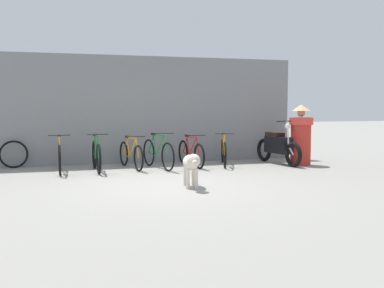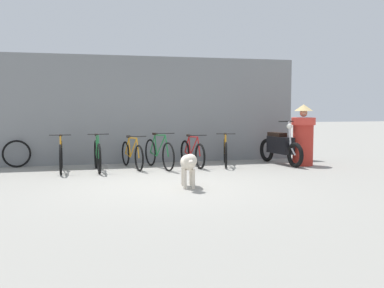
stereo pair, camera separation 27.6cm
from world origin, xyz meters
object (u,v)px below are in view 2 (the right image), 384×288
bicycle_1 (97,155)px  person_in_robes (303,135)px  bicycle_4 (192,153)px  motorcycle (280,147)px  bicycle_0 (61,156)px  spare_tire_left (17,154)px  bicycle_3 (159,153)px  bicycle_5 (225,152)px  bicycle_2 (132,154)px  stray_dog (188,163)px

bicycle_1 → person_in_robes: bearing=84.8°
bicycle_4 → motorcycle: bearing=79.1°
bicycle_0 → person_in_robes: (5.82, -0.39, 0.40)m
spare_tire_left → bicycle_4: bearing=-11.4°
bicycle_3 → bicycle_5: 1.71m
bicycle_4 → bicycle_5: size_ratio=0.99×
bicycle_1 → bicycle_3: (1.43, 0.05, 0.00)m
person_in_robes → spare_tire_left: bearing=-34.5°
bicycle_2 → bicycle_3: (0.62, -0.18, 0.03)m
bicycle_0 → spare_tire_left: 1.41m
bicycle_3 → bicycle_5: size_ratio=1.03×
bicycle_4 → person_in_robes: person_in_robes is taller
bicycle_5 → person_in_robes: bearing=92.3°
motorcycle → person_in_robes: (0.47, -0.31, 0.31)m
bicycle_1 → person_in_robes: person_in_robes is taller
stray_dog → bicycle_3: bearing=-170.9°
person_in_robes → bicycle_1: bearing=-26.9°
bicycle_5 → bicycle_4: bearing=-73.4°
bicycle_1 → bicycle_2: (0.81, 0.23, -0.03)m
person_in_robes → bicycle_4: bearing=-33.8°
bicycle_1 → motorcycle: motorcycle is taller
stray_dog → spare_tire_left: 4.96m
spare_tire_left → bicycle_0: bearing=-41.7°
bicycle_1 → bicycle_5: (3.14, 0.20, -0.01)m
bicycle_1 → bicycle_4: (2.29, 0.20, -0.03)m
person_in_robes → bicycle_5: bearing=-38.2°
bicycle_0 → bicycle_5: size_ratio=1.05×
bicycle_1 → bicycle_5: bearing=91.8°
bicycle_3 → spare_tire_left: bicycle_3 is taller
bicycle_4 → bicycle_5: 0.85m
bicycle_2 → bicycle_3: bicycle_3 is taller
person_in_robes → spare_tire_left: (-6.87, 1.33, -0.43)m
bicycle_1 → bicycle_4: bicycle_1 is taller
bicycle_2 → spare_tire_left: size_ratio=2.52×
bicycle_1 → spare_tire_left: 2.13m
bicycle_5 → stray_dog: bicycle_5 is taller
bicycle_5 → motorcycle: (1.40, -0.18, 0.11)m
bicycle_5 → person_in_robes: (1.87, -0.49, 0.42)m
spare_tire_left → bicycle_2: bearing=-16.7°
bicycle_5 → person_in_robes: size_ratio=1.10×
person_in_robes → spare_tire_left: person_in_robes is taller
bicycle_2 → bicycle_4: (1.47, -0.03, -0.00)m
bicycle_4 → stray_dog: 2.92m
bicycle_2 → bicycle_1: bearing=-84.2°
bicycle_5 → bicycle_2: bearing=-73.9°
bicycle_4 → bicycle_2: bearing=-97.4°
spare_tire_left → motorcycle: bearing=-9.1°
bicycle_3 → bicycle_4: 0.87m
bicycle_3 → person_in_robes: bearing=71.8°
motorcycle → stray_dog: size_ratio=1.76×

